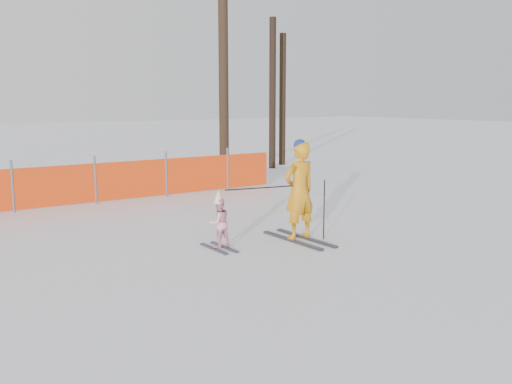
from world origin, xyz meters
The scene contains 5 objects.
ground centered at (0.00, 0.00, 0.00)m, with size 120.00×120.00×0.00m, color white.
adult centered at (0.90, 0.37, 0.96)m, with size 0.68×1.73×1.93m.
child centered at (-0.67, 0.70, 0.49)m, with size 0.44×0.89×1.07m.
ski_poles centered at (0.68, 0.37, 0.84)m, with size 1.92×0.53×1.15m.
tree_trunks centered at (6.43, 9.90, 2.99)m, with size 3.97×1.69×6.46m.
Camera 1 is at (-5.84, -7.84, 2.65)m, focal length 40.00 mm.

